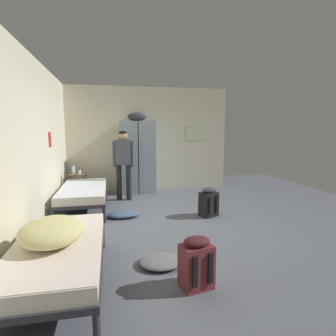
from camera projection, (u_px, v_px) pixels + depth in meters
ground_plane at (171, 224)px, 4.83m from camera, size 9.13×9.13×0.00m
room_backdrop at (100, 143)px, 5.61m from camera, size 4.36×5.77×2.75m
locker_bank at (138, 156)px, 7.13m from camera, size 0.90×0.55×2.07m
shelf_unit at (77, 183)px, 6.72m from camera, size 0.38×0.30×0.57m
bed_left_rear at (84, 192)px, 5.62m from camera, size 0.90×1.90×0.49m
bed_left_front at (58, 252)px, 2.86m from camera, size 0.90×1.90×0.49m
bedding_heap at (52, 231)px, 2.79m from camera, size 0.64×0.75×0.26m
person_traveler at (123, 159)px, 6.35m from camera, size 0.51×0.25×1.61m
water_bottle at (73, 170)px, 6.68m from camera, size 0.08×0.08×0.23m
lotion_bottle at (80, 172)px, 6.65m from camera, size 0.05×0.05×0.13m
backpack_maroon at (196, 263)px, 2.87m from camera, size 0.36×0.38×0.55m
backpack_black at (208, 203)px, 5.25m from camera, size 0.39×0.40×0.55m
clothes_pile_denim at (124, 214)px, 5.19m from camera, size 0.60×0.37×0.11m
clothes_pile_grey at (161, 261)px, 3.36m from camera, size 0.53×0.48×0.10m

